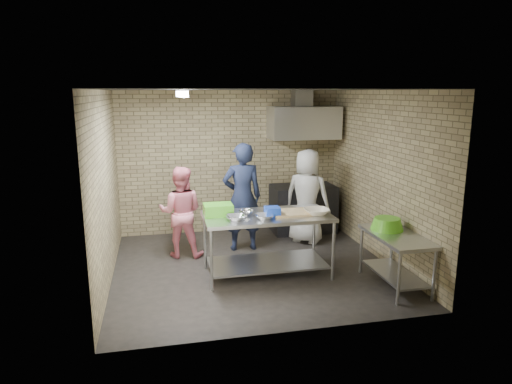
# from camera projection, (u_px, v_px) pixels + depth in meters

# --- Properties ---
(floor) EXTENTS (4.20, 4.20, 0.00)m
(floor) POSITION_uv_depth(u_px,v_px,m) (252.00, 267.00, 7.07)
(floor) COLOR black
(floor) RESTS_ON ground
(ceiling) EXTENTS (4.20, 4.20, 0.00)m
(ceiling) POSITION_uv_depth(u_px,v_px,m) (252.00, 90.00, 6.49)
(ceiling) COLOR black
(ceiling) RESTS_ON ground
(back_wall) EXTENTS (4.20, 0.06, 2.70)m
(back_wall) POSITION_uv_depth(u_px,v_px,m) (231.00, 162.00, 8.69)
(back_wall) COLOR tan
(back_wall) RESTS_ON ground
(front_wall) EXTENTS (4.20, 0.06, 2.70)m
(front_wall) POSITION_uv_depth(u_px,v_px,m) (291.00, 217.00, 4.87)
(front_wall) COLOR tan
(front_wall) RESTS_ON ground
(left_wall) EXTENTS (0.06, 4.00, 2.70)m
(left_wall) POSITION_uv_depth(u_px,v_px,m) (105.00, 188.00, 6.34)
(left_wall) COLOR tan
(left_wall) RESTS_ON ground
(right_wall) EXTENTS (0.06, 4.00, 2.70)m
(right_wall) POSITION_uv_depth(u_px,v_px,m) (381.00, 177.00, 7.22)
(right_wall) COLOR tan
(right_wall) RESTS_ON ground
(prep_table) EXTENTS (1.85, 0.92, 0.92)m
(prep_table) POSITION_uv_depth(u_px,v_px,m) (267.00, 245.00, 6.70)
(prep_table) COLOR silver
(prep_table) RESTS_ON floor
(side_counter) EXTENTS (0.60, 1.20, 0.75)m
(side_counter) POSITION_uv_depth(u_px,v_px,m) (395.00, 260.00, 6.32)
(side_counter) COLOR silver
(side_counter) RESTS_ON floor
(stove) EXTENTS (1.20, 0.70, 0.90)m
(stove) POSITION_uv_depth(u_px,v_px,m) (303.00, 208.00, 8.83)
(stove) COLOR black
(stove) RESTS_ON floor
(range_hood) EXTENTS (1.30, 0.60, 0.60)m
(range_hood) POSITION_uv_depth(u_px,v_px,m) (304.00, 123.00, 8.52)
(range_hood) COLOR silver
(range_hood) RESTS_ON back_wall
(hood_duct) EXTENTS (0.35, 0.30, 0.30)m
(hood_duct) POSITION_uv_depth(u_px,v_px,m) (302.00, 98.00, 8.57)
(hood_duct) COLOR #A5A8AD
(hood_duct) RESTS_ON back_wall
(wall_shelf) EXTENTS (0.80, 0.20, 0.04)m
(wall_shelf) POSITION_uv_depth(u_px,v_px,m) (315.00, 131.00, 8.80)
(wall_shelf) COLOR #3F2B19
(wall_shelf) RESTS_ON back_wall
(fluorescent_fixture) EXTENTS (0.10, 1.25, 0.08)m
(fluorescent_fixture) POSITION_uv_depth(u_px,v_px,m) (182.00, 94.00, 6.29)
(fluorescent_fixture) COLOR white
(fluorescent_fixture) RESTS_ON ceiling
(green_crate) EXTENTS (0.41, 0.31, 0.16)m
(green_crate) POSITION_uv_depth(u_px,v_px,m) (218.00, 210.00, 6.55)
(green_crate) COLOR green
(green_crate) RESTS_ON prep_table
(blue_tub) EXTENTS (0.21, 0.21, 0.13)m
(blue_tub) POSITION_uv_depth(u_px,v_px,m) (272.00, 212.00, 6.50)
(blue_tub) COLOR #1840BB
(blue_tub) RESTS_ON prep_table
(cutting_board) EXTENTS (0.56, 0.43, 0.03)m
(cutting_board) POSITION_uv_depth(u_px,v_px,m) (291.00, 213.00, 6.65)
(cutting_board) COLOR tan
(cutting_board) RESTS_ON prep_table
(mixing_bowl_a) EXTENTS (0.29, 0.29, 0.07)m
(mixing_bowl_a) POSITION_uv_depth(u_px,v_px,m) (236.00, 218.00, 6.30)
(mixing_bowl_a) COLOR silver
(mixing_bowl_a) RESTS_ON prep_table
(mixing_bowl_b) EXTENTS (0.22, 0.22, 0.07)m
(mixing_bowl_b) POSITION_uv_depth(u_px,v_px,m) (246.00, 213.00, 6.58)
(mixing_bowl_b) COLOR #B0B2B7
(mixing_bowl_b) RESTS_ON prep_table
(mixing_bowl_c) EXTENTS (0.27, 0.27, 0.07)m
(mixing_bowl_c) POSITION_uv_depth(u_px,v_px,m) (264.00, 217.00, 6.36)
(mixing_bowl_c) COLOR silver
(mixing_bowl_c) RESTS_ON prep_table
(ceramic_bowl) EXTENTS (0.36, 0.36, 0.09)m
(ceramic_bowl) POSITION_uv_depth(u_px,v_px,m) (316.00, 212.00, 6.59)
(ceramic_bowl) COLOR beige
(ceramic_bowl) RESTS_ON prep_table
(green_basin) EXTENTS (0.46, 0.46, 0.17)m
(green_basin) POSITION_uv_depth(u_px,v_px,m) (387.00, 224.00, 6.45)
(green_basin) COLOR #59C626
(green_basin) RESTS_ON side_counter
(bottle_red) EXTENTS (0.07, 0.07, 0.18)m
(bottle_red) POSITION_uv_depth(u_px,v_px,m) (303.00, 126.00, 8.73)
(bottle_red) COLOR #B22619
(bottle_red) RESTS_ON wall_shelf
(bottle_green) EXTENTS (0.06, 0.06, 0.15)m
(bottle_green) POSITION_uv_depth(u_px,v_px,m) (323.00, 126.00, 8.82)
(bottle_green) COLOR green
(bottle_green) RESTS_ON wall_shelf
(man_navy) EXTENTS (0.68, 0.45, 1.85)m
(man_navy) POSITION_uv_depth(u_px,v_px,m) (242.00, 197.00, 7.70)
(man_navy) COLOR black
(man_navy) RESTS_ON floor
(woman_pink) EXTENTS (0.84, 0.73, 1.50)m
(woman_pink) POSITION_uv_depth(u_px,v_px,m) (181.00, 212.00, 7.41)
(woman_pink) COLOR pink
(woman_pink) RESTS_ON floor
(woman_white) EXTENTS (0.98, 0.93, 1.69)m
(woman_white) POSITION_uv_depth(u_px,v_px,m) (307.00, 196.00, 8.11)
(woman_white) COLOR silver
(woman_white) RESTS_ON floor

